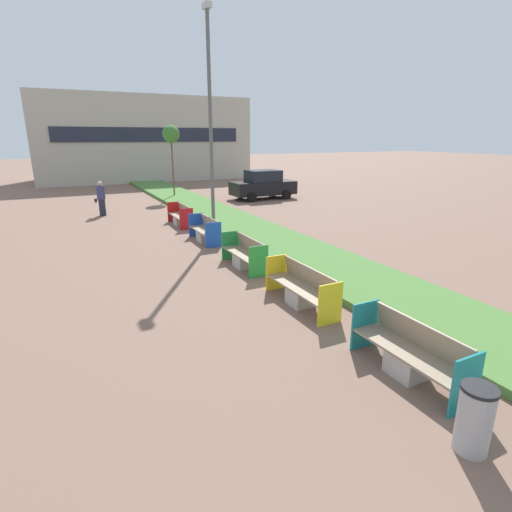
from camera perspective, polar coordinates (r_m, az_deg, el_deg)
name	(u,v)px	position (r m, az deg, el deg)	size (l,w,h in m)	color
planter_grass_strip	(323,263)	(12.78, 9.58, -1.05)	(2.80, 120.00, 0.18)	#4C7A38
building_backdrop	(143,139)	(41.06, -15.85, 15.78)	(19.00, 7.75, 7.48)	#B2AD9E
bench_teal_frame	(409,355)	(7.44, 21.07, -13.09)	(0.65, 2.21, 0.94)	#ADA8A0
bench_yellow_frame	(302,290)	(9.73, 6.57, -4.85)	(0.65, 2.39, 0.94)	#ADA8A0
bench_green_frame	(245,256)	(12.44, -1.64, 0.02)	(0.65, 2.10, 0.94)	#ADA8A0
bench_blue_frame	(205,232)	(15.69, -7.25, 3.40)	(0.65, 2.03, 0.94)	#ADA8A0
bench_red_frame	(181,217)	(18.82, -10.69, 5.46)	(0.65, 2.08, 0.94)	#ADA8A0
litter_bin	(475,419)	(6.16, 28.76, -19.76)	(0.45, 0.45, 0.94)	#9EA0A5
street_lamp_post	(210,118)	(16.16, -6.54, 19.05)	(0.24, 0.44, 8.48)	#56595B
sapling_tree_far	(171,135)	(27.55, -12.05, 16.55)	(1.12, 1.12, 4.66)	brown
pedestrian_walking	(101,198)	(22.21, -21.25, 7.70)	(0.53, 0.24, 1.77)	#232633
parked_car_distant	(263,185)	(26.52, 1.02, 10.12)	(4.20, 2.00, 1.86)	black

